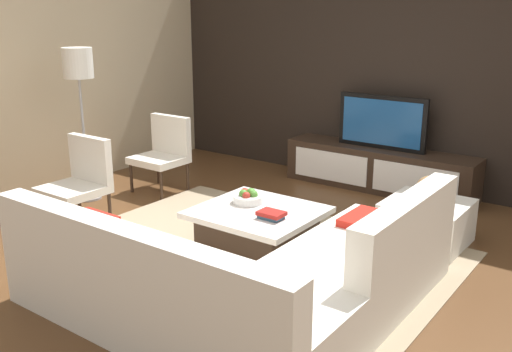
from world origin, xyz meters
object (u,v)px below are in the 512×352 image
(book_stack, at_px, (271,215))
(media_console, at_px, (379,169))
(sectional_couch, at_px, (247,280))
(accent_chair_near, at_px, (81,177))
(coffee_table, at_px, (258,229))
(fruit_bowl, at_px, (248,197))
(television, at_px, (382,122))
(ottoman, at_px, (426,223))
(accent_chair_far, at_px, (164,149))
(decorative_ball, at_px, (429,189))
(floor_lamp, at_px, (78,73))

(book_stack, bearing_deg, media_console, 92.92)
(sectional_couch, bearing_deg, accent_chair_near, 168.60)
(coffee_table, xyz_separation_m, book_stack, (0.22, -0.12, 0.21))
(accent_chair_near, height_order, fruit_bowl, accent_chair_near)
(media_console, distance_m, sectional_couch, 3.32)
(television, bearing_deg, coffee_table, -92.49)
(ottoman, xyz_separation_m, book_stack, (-0.92, -1.14, 0.21))
(coffee_table, distance_m, book_stack, 0.33)
(coffee_table, xyz_separation_m, ottoman, (1.14, 1.03, -0.00))
(accent_chair_near, distance_m, accent_chair_far, 1.32)
(sectional_couch, distance_m, coffee_table, 1.16)
(television, bearing_deg, accent_chair_far, -143.75)
(television, distance_m, ottoman, 1.75)
(media_console, relative_size, fruit_bowl, 8.11)
(sectional_couch, relative_size, ottoman, 3.51)
(sectional_couch, bearing_deg, book_stack, 114.59)
(ottoman, distance_m, book_stack, 1.49)
(sectional_couch, xyz_separation_m, accent_chair_near, (-2.39, 0.48, 0.20))
(book_stack, bearing_deg, ottoman, 51.17)
(television, bearing_deg, book_stack, -87.08)
(television, relative_size, ottoman, 1.52)
(decorative_ball, bearing_deg, coffee_table, -138.03)
(television, height_order, book_stack, television)
(decorative_ball, bearing_deg, accent_chair_far, -175.83)
(book_stack, bearing_deg, decorative_ball, 51.17)
(television, xyz_separation_m, fruit_bowl, (-0.28, -2.20, -0.38))
(accent_chair_near, bearing_deg, decorative_ball, 24.48)
(floor_lamp, distance_m, ottoman, 3.87)
(coffee_table, height_order, floor_lamp, floor_lamp)
(television, relative_size, fruit_bowl, 3.81)
(coffee_table, xyz_separation_m, fruit_bowl, (-0.18, 0.10, 0.23))
(sectional_couch, height_order, book_stack, sectional_couch)
(television, height_order, accent_chair_near, television)
(sectional_couch, bearing_deg, accent_chair_far, 145.02)
(television, xyz_separation_m, book_stack, (0.12, -2.41, -0.39))
(accent_chair_near, bearing_deg, book_stack, 7.72)
(coffee_table, distance_m, accent_chair_far, 2.12)
(television, xyz_separation_m, sectional_couch, (0.52, -3.28, -0.52))
(sectional_couch, xyz_separation_m, book_stack, (-0.40, 0.87, 0.13))
(accent_chair_near, bearing_deg, media_console, 53.00)
(accent_chair_near, relative_size, accent_chair_far, 1.00)
(accent_chair_far, distance_m, decorative_ball, 3.09)
(ottoman, height_order, fruit_bowl, fruit_bowl)
(accent_chair_far, bearing_deg, television, 31.73)
(television, distance_m, accent_chair_near, 3.38)
(accent_chair_far, bearing_deg, floor_lamp, -125.49)
(ottoman, height_order, decorative_ball, decorative_ball)
(fruit_bowl, bearing_deg, decorative_ball, 35.03)
(fruit_bowl, height_order, book_stack, fruit_bowl)
(fruit_bowl, distance_m, decorative_ball, 1.62)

